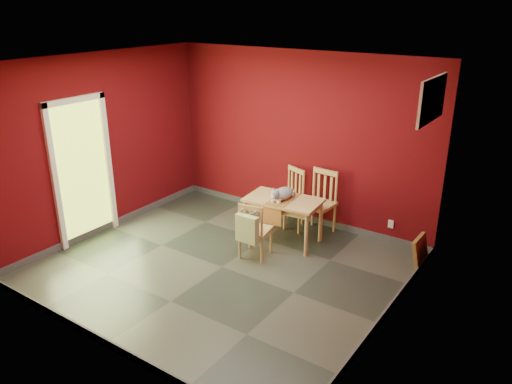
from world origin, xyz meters
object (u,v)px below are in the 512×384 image
Objects in this scene: dining_table at (283,204)px; chair_far_left at (289,196)px; tote_bag at (247,229)px; picture_frame at (420,252)px; chair_near at (254,229)px; cat at (283,192)px; chair_far_right at (319,202)px.

dining_table is 1.26× the size of chair_far_left.
picture_frame is at bearing 31.95° from tote_bag.
chair_near is 1.82× the size of tote_bag.
chair_near reaches higher than tote_bag.
tote_bag is 2.34m from picture_frame.
cat reaches higher than dining_table.
tote_bag reaches higher than dining_table.
dining_table reaches higher than picture_frame.
chair_far_left is at bearing 99.28° from chair_near.
dining_table is 0.85m from tote_bag.
chair_far_left is at bearing 175.66° from chair_far_right.
chair_far_left is 2.10× the size of picture_frame.
chair_near is at bearing -152.78° from picture_frame.
chair_far_left is 1.89× the size of cat.
chair_far_right is at bearing 172.99° from picture_frame.
chair_far_left reaches higher than chair_near.
tote_bag is at bearing -148.05° from picture_frame.
dining_table is 2.51× the size of tote_bag.
cat is at bearing -95.52° from dining_table.
chair_far_right reaches higher than cat.
chair_far_left is at bearing 100.05° from cat.
chair_near is (0.21, -1.27, -0.04)m from chair_far_left.
chair_far_right is at bearing -4.34° from chair_far_left.
picture_frame is (1.93, 0.40, -0.58)m from cat.
tote_bag is 1.05× the size of picture_frame.
chair_near reaches higher than dining_table.
picture_frame is at bearing 11.31° from dining_table.
tote_bag is at bearing -83.54° from chair_near.
dining_table is 0.67m from chair_near.
cat is at bearing -115.36° from chair_far_right.
dining_table is 0.66m from chair_far_right.
chair_far_left is 1.29m from chair_near.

